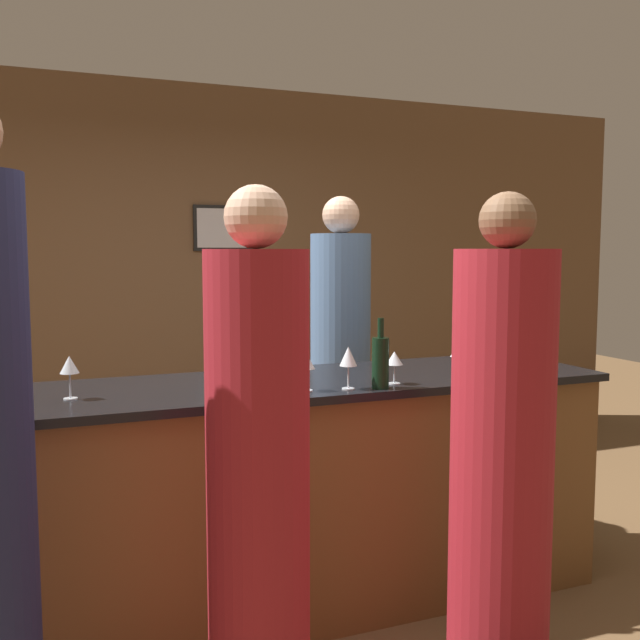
% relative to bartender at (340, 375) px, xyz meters
% --- Properties ---
extents(ground_plane, '(14.00, 14.00, 0.00)m').
position_rel_bartender_xyz_m(ground_plane, '(-0.65, -0.77, -0.88)').
color(ground_plane, brown).
extents(back_wall, '(8.00, 0.08, 2.80)m').
position_rel_bartender_xyz_m(back_wall, '(-0.65, 1.64, 0.52)').
color(back_wall, brown).
rests_on(back_wall, ground_plane).
extents(bar_counter, '(3.02, 0.74, 1.02)m').
position_rel_bartender_xyz_m(bar_counter, '(-0.65, -0.77, -0.37)').
color(bar_counter, brown).
rests_on(bar_counter, ground_plane).
extents(bartender, '(0.34, 0.34, 1.88)m').
position_rel_bartender_xyz_m(bartender, '(0.00, 0.00, 0.00)').
color(bartender, '#4C6B93').
rests_on(bartender, ground_plane).
extents(guest_1, '(0.36, 0.36, 1.78)m').
position_rel_bartender_xyz_m(guest_1, '(-0.07, -1.61, -0.05)').
color(guest_1, maroon).
rests_on(guest_1, ground_plane).
extents(guest_2, '(0.32, 0.32, 1.78)m').
position_rel_bartender_xyz_m(guest_2, '(-0.97, -1.61, -0.05)').
color(guest_2, maroon).
rests_on(guest_2, ground_plane).
extents(wine_bottle_1, '(0.07, 0.07, 0.29)m').
position_rel_bartender_xyz_m(wine_bottle_1, '(-0.28, -1.07, 0.25)').
color(wine_bottle_1, black).
rests_on(wine_bottle_1, bar_counter).
extents(ice_bucket, '(0.17, 0.17, 0.19)m').
position_rel_bartender_xyz_m(ice_bucket, '(0.62, -0.70, 0.23)').
color(ice_bucket, silver).
rests_on(ice_bucket, bar_counter).
extents(wine_glass_0, '(0.08, 0.08, 0.15)m').
position_rel_bartender_xyz_m(wine_glass_0, '(0.17, -0.95, 0.25)').
color(wine_glass_0, silver).
rests_on(wine_glass_0, bar_counter).
extents(wine_glass_1, '(0.07, 0.07, 0.17)m').
position_rel_bartender_xyz_m(wine_glass_1, '(-1.48, -0.83, 0.27)').
color(wine_glass_1, silver).
rests_on(wine_glass_1, bar_counter).
extents(wine_glass_2, '(0.07, 0.07, 0.18)m').
position_rel_bartender_xyz_m(wine_glass_2, '(-0.41, -1.04, 0.27)').
color(wine_glass_2, silver).
rests_on(wine_glass_2, bar_counter).
extents(wine_glass_3, '(0.07, 0.07, 0.16)m').
position_rel_bartender_xyz_m(wine_glass_3, '(-0.59, -1.01, 0.26)').
color(wine_glass_3, silver).
rests_on(wine_glass_3, bar_counter).
extents(wine_glass_4, '(0.07, 0.07, 0.14)m').
position_rel_bartender_xyz_m(wine_glass_4, '(-0.19, -1.01, 0.24)').
color(wine_glass_4, silver).
rests_on(wine_glass_4, bar_counter).
extents(wine_glass_5, '(0.07, 0.07, 0.16)m').
position_rel_bartender_xyz_m(wine_glass_5, '(-0.81, -1.03, 0.27)').
color(wine_glass_5, silver).
rests_on(wine_glass_5, bar_counter).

